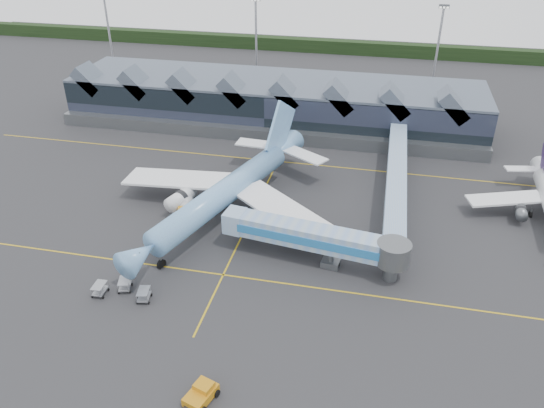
% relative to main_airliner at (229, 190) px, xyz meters
% --- Properties ---
extents(ground, '(260.00, 260.00, 0.00)m').
position_rel_main_airliner_xyz_m(ground, '(3.70, -7.69, -4.26)').
color(ground, '#2D2D30').
rests_on(ground, ground).
extents(taxi_stripes, '(120.00, 60.00, 0.01)m').
position_rel_main_airliner_xyz_m(taxi_stripes, '(3.70, 2.31, -4.25)').
color(taxi_stripes, gold).
rests_on(taxi_stripes, ground).
extents(tree_line_far, '(260.00, 4.00, 4.00)m').
position_rel_main_airliner_xyz_m(tree_line_far, '(3.70, 102.31, -2.26)').
color(tree_line_far, black).
rests_on(tree_line_far, ground).
extents(terminal, '(90.00, 22.25, 12.52)m').
position_rel_main_airliner_xyz_m(terminal, '(-1.36, 39.66, 0.62)').
color(terminal, black).
rests_on(terminal, ground).
extents(light_masts, '(132.40, 42.56, 22.45)m').
position_rel_main_airliner_xyz_m(light_masts, '(24.70, 55.11, 8.23)').
color(light_masts, '#9A9BA2').
rests_on(light_masts, ground).
extents(main_airliner, '(37.28, 43.93, 14.48)m').
position_rel_main_airliner_xyz_m(main_airliner, '(0.00, 0.00, 0.00)').
color(main_airliner, '#6795D1').
rests_on(main_airliner, ground).
extents(jet_bridge, '(26.22, 7.28, 5.85)m').
position_rel_main_airliner_xyz_m(jet_bridge, '(16.57, -10.33, -0.23)').
color(jet_bridge, '#7FA3D4').
rests_on(jet_bridge, ground).
extents(fuel_truck, '(5.03, 9.27, 3.13)m').
position_rel_main_airliner_xyz_m(fuel_truck, '(-6.75, -1.39, -2.50)').
color(fuel_truck, black).
rests_on(fuel_truck, ground).
extents(pushback_tug, '(3.44, 4.43, 1.79)m').
position_rel_main_airliner_xyz_m(pushback_tug, '(7.53, -35.82, -3.45)').
color(pushback_tug, '#BF7A12').
rests_on(pushback_tug, ground).
extents(baggage_carts, '(7.67, 3.92, 1.53)m').
position_rel_main_airliner_xyz_m(baggage_carts, '(-7.70, -22.34, -3.40)').
color(baggage_carts, '#94969C').
rests_on(baggage_carts, ground).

